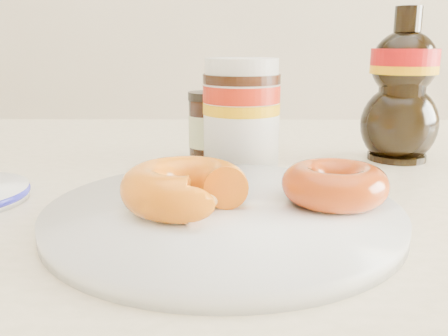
{
  "coord_description": "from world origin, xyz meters",
  "views": [
    {
      "loc": [
        -0.04,
        -0.43,
        0.9
      ],
      "look_at": [
        -0.05,
        0.02,
        0.79
      ],
      "focal_mm": 40.0,
      "sensor_mm": 36.0,
      "label": 1
    }
  ],
  "objects_px": {
    "plate": "(223,214)",
    "donut_bitten": "(185,187)",
    "donut_whole": "(335,184)",
    "dining_table": "(264,252)",
    "syrup_bottle": "(402,86)",
    "dark_jar": "(210,128)",
    "nutella_jar": "(241,109)"
  },
  "relations": [
    {
      "from": "plate",
      "to": "donut_bitten",
      "type": "xyz_separation_m",
      "value": [
        -0.03,
        -0.01,
        0.03
      ]
    },
    {
      "from": "donut_bitten",
      "to": "donut_whole",
      "type": "distance_m",
      "value": 0.13
    },
    {
      "from": "dining_table",
      "to": "donut_bitten",
      "type": "distance_m",
      "value": 0.19
    },
    {
      "from": "syrup_bottle",
      "to": "dark_jar",
      "type": "bearing_deg",
      "value": -177.16
    },
    {
      "from": "donut_bitten",
      "to": "donut_whole",
      "type": "height_order",
      "value": "donut_bitten"
    },
    {
      "from": "donut_bitten",
      "to": "nutella_jar",
      "type": "relative_size",
      "value": 0.81
    },
    {
      "from": "plate",
      "to": "donut_whole",
      "type": "bearing_deg",
      "value": 7.18
    },
    {
      "from": "syrup_bottle",
      "to": "plate",
      "type": "bearing_deg",
      "value": -133.22
    },
    {
      "from": "donut_whole",
      "to": "dark_jar",
      "type": "distance_m",
      "value": 0.24
    },
    {
      "from": "syrup_bottle",
      "to": "dark_jar",
      "type": "relative_size",
      "value": 2.16
    },
    {
      "from": "donut_whole",
      "to": "syrup_bottle",
      "type": "xyz_separation_m",
      "value": [
        0.13,
        0.22,
        0.06
      ]
    },
    {
      "from": "nutella_jar",
      "to": "dark_jar",
      "type": "relative_size",
      "value": 1.47
    },
    {
      "from": "dining_table",
      "to": "syrup_bottle",
      "type": "distance_m",
      "value": 0.27
    },
    {
      "from": "donut_bitten",
      "to": "nutella_jar",
      "type": "height_order",
      "value": "nutella_jar"
    },
    {
      "from": "dining_table",
      "to": "donut_whole",
      "type": "distance_m",
      "value": 0.17
    },
    {
      "from": "syrup_bottle",
      "to": "dining_table",
      "type": "bearing_deg",
      "value": -148.8
    },
    {
      "from": "plate",
      "to": "donut_whole",
      "type": "height_order",
      "value": "donut_whole"
    },
    {
      "from": "plate",
      "to": "syrup_bottle",
      "type": "relative_size",
      "value": 1.56
    },
    {
      "from": "dining_table",
      "to": "dark_jar",
      "type": "xyz_separation_m",
      "value": [
        -0.06,
        0.09,
        0.13
      ]
    },
    {
      "from": "plate",
      "to": "syrup_bottle",
      "type": "height_order",
      "value": "syrup_bottle"
    },
    {
      "from": "plate",
      "to": "dark_jar",
      "type": "bearing_deg",
      "value": 94.91
    },
    {
      "from": "donut_whole",
      "to": "dining_table",
      "type": "bearing_deg",
      "value": 112.97
    },
    {
      "from": "dark_jar",
      "to": "plate",
      "type": "bearing_deg",
      "value": -85.09
    },
    {
      "from": "nutella_jar",
      "to": "dining_table",
      "type": "bearing_deg",
      "value": -69.46
    },
    {
      "from": "syrup_bottle",
      "to": "nutella_jar",
      "type": "bearing_deg",
      "value": -169.42
    },
    {
      "from": "dining_table",
      "to": "plate",
      "type": "relative_size",
      "value": 4.72
    },
    {
      "from": "donut_bitten",
      "to": "syrup_bottle",
      "type": "distance_m",
      "value": 0.36
    },
    {
      "from": "dining_table",
      "to": "nutella_jar",
      "type": "height_order",
      "value": "nutella_jar"
    },
    {
      "from": "donut_whole",
      "to": "nutella_jar",
      "type": "xyz_separation_m",
      "value": [
        -0.08,
        0.19,
        0.04
      ]
    },
    {
      "from": "dining_table",
      "to": "donut_whole",
      "type": "relative_size",
      "value": 15.49
    },
    {
      "from": "plate",
      "to": "nutella_jar",
      "type": "xyz_separation_m",
      "value": [
        0.02,
        0.2,
        0.06
      ]
    },
    {
      "from": "dining_table",
      "to": "dark_jar",
      "type": "distance_m",
      "value": 0.17
    }
  ]
}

